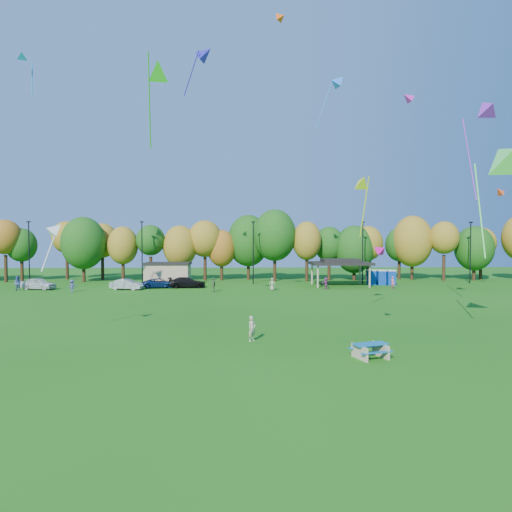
{
  "coord_description": "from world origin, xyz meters",
  "views": [
    {
      "loc": [
        0.22,
        -25.96,
        6.38
      ],
      "look_at": [
        1.28,
        6.0,
        5.26
      ],
      "focal_mm": 32.0,
      "sensor_mm": 36.0,
      "label": 1
    }
  ],
  "objects_px": {
    "porta_potties": "(381,277)",
    "car_b": "(127,284)",
    "kite_flyer": "(252,329)",
    "car_c": "(160,283)",
    "car_a": "(39,284)",
    "picnic_table": "(370,350)",
    "car_d": "(187,282)"
  },
  "relations": [
    {
      "from": "picnic_table",
      "to": "kite_flyer",
      "type": "distance_m",
      "value": 7.66
    },
    {
      "from": "car_b",
      "to": "car_d",
      "type": "bearing_deg",
      "value": -62.63
    },
    {
      "from": "picnic_table",
      "to": "car_a",
      "type": "relative_size",
      "value": 0.5
    },
    {
      "from": "porta_potties",
      "to": "car_c",
      "type": "bearing_deg",
      "value": -174.61
    },
    {
      "from": "car_c",
      "to": "picnic_table",
      "type": "bearing_deg",
      "value": -162.26
    },
    {
      "from": "porta_potties",
      "to": "car_b",
      "type": "relative_size",
      "value": 0.9
    },
    {
      "from": "picnic_table",
      "to": "car_b",
      "type": "distance_m",
      "value": 40.9
    },
    {
      "from": "car_a",
      "to": "picnic_table",
      "type": "bearing_deg",
      "value": -123.09
    },
    {
      "from": "porta_potties",
      "to": "kite_flyer",
      "type": "bearing_deg",
      "value": -118.54
    },
    {
      "from": "picnic_table",
      "to": "car_b",
      "type": "xyz_separation_m",
      "value": [
        -21.67,
        34.68,
        0.22
      ]
    },
    {
      "from": "picnic_table",
      "to": "car_d",
      "type": "relative_size",
      "value": 0.45
    },
    {
      "from": "car_b",
      "to": "car_c",
      "type": "height_order",
      "value": "car_b"
    },
    {
      "from": "porta_potties",
      "to": "kite_flyer",
      "type": "height_order",
      "value": "porta_potties"
    },
    {
      "from": "porta_potties",
      "to": "car_d",
      "type": "height_order",
      "value": "porta_potties"
    },
    {
      "from": "car_b",
      "to": "car_c",
      "type": "distance_m",
      "value": 4.45
    },
    {
      "from": "picnic_table",
      "to": "car_a",
      "type": "xyz_separation_m",
      "value": [
        -33.07,
        35.22,
        0.29
      ]
    },
    {
      "from": "picnic_table",
      "to": "car_d",
      "type": "bearing_deg",
      "value": 93.31
    },
    {
      "from": "kite_flyer",
      "to": "car_a",
      "type": "height_order",
      "value": "kite_flyer"
    },
    {
      "from": "porta_potties",
      "to": "car_a",
      "type": "height_order",
      "value": "porta_potties"
    },
    {
      "from": "porta_potties",
      "to": "car_c",
      "type": "relative_size",
      "value": 0.82
    },
    {
      "from": "car_b",
      "to": "car_d",
      "type": "distance_m",
      "value": 7.77
    },
    {
      "from": "car_a",
      "to": "car_b",
      "type": "distance_m",
      "value": 11.41
    },
    {
      "from": "porta_potties",
      "to": "kite_flyer",
      "type": "xyz_separation_m",
      "value": [
        -19.22,
        -35.34,
        -0.3
      ]
    },
    {
      "from": "kite_flyer",
      "to": "car_b",
      "type": "relative_size",
      "value": 0.38
    },
    {
      "from": "porta_potties",
      "to": "car_b",
      "type": "distance_m",
      "value": 34.97
    },
    {
      "from": "porta_potties",
      "to": "car_c",
      "type": "xyz_separation_m",
      "value": [
        -30.69,
        -2.9,
        -0.46
      ]
    },
    {
      "from": "kite_flyer",
      "to": "car_c",
      "type": "distance_m",
      "value": 34.41
    },
    {
      "from": "kite_flyer",
      "to": "porta_potties",
      "type": "bearing_deg",
      "value": 18.32
    },
    {
      "from": "kite_flyer",
      "to": "car_a",
      "type": "bearing_deg",
      "value": 87.81
    },
    {
      "from": "porta_potties",
      "to": "picnic_table",
      "type": "bearing_deg",
      "value": -108.05
    },
    {
      "from": "picnic_table",
      "to": "car_c",
      "type": "distance_m",
      "value": 40.86
    },
    {
      "from": "kite_flyer",
      "to": "car_c",
      "type": "relative_size",
      "value": 0.35
    }
  ]
}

